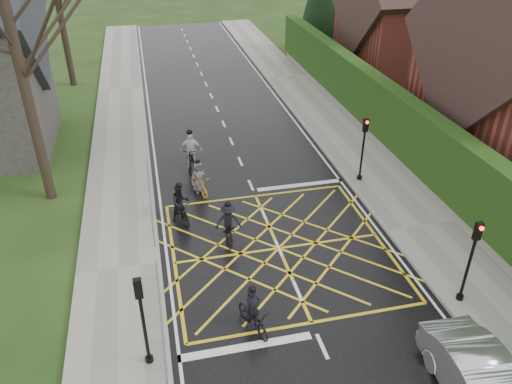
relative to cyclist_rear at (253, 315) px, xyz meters
name	(u,v)px	position (x,y,z in m)	size (l,w,h in m)	color
ground	(279,248)	(1.87, 3.78, -0.53)	(120.00, 120.00, 0.00)	#1B3210
road	(279,248)	(1.87, 3.78, -0.53)	(9.00, 80.00, 0.01)	black
sidewalk_right	(420,227)	(7.87, 3.78, -0.46)	(3.00, 80.00, 0.15)	gray
sidewalk_left	(119,269)	(-4.13, 3.78, -0.46)	(3.00, 80.00, 0.15)	gray
stone_wall	(394,153)	(9.62, 9.78, -0.18)	(0.50, 38.00, 0.70)	slate
hedge	(399,121)	(9.62, 9.78, 1.57)	(0.90, 38.00, 2.80)	black
house_far	(416,18)	(16.62, 21.78, 3.83)	(9.80, 8.80, 10.30)	maroon
tree_near	(7,15)	(-7.13, 9.78, 7.38)	(9.24, 9.24, 11.44)	black
railing_south	(161,318)	(-2.78, 0.28, 0.25)	(0.05, 5.04, 1.03)	slate
railing_north	(150,193)	(-2.78, 7.78, 0.26)	(0.05, 6.04, 1.03)	slate
traffic_light_ne	(363,150)	(6.97, 7.97, 1.13)	(0.24, 0.31, 3.21)	black
traffic_light_se	(469,263)	(6.97, -0.43, 1.13)	(0.24, 0.31, 3.21)	black
traffic_light_sw	(144,323)	(-3.23, -0.72, 1.13)	(0.24, 0.31, 3.21)	black
cyclist_rear	(253,315)	(0.00, 0.00, 0.00)	(1.11, 1.78, 1.64)	black
cyclist_back	(181,206)	(-1.58, 6.60, 0.14)	(0.94, 1.84, 1.78)	black
cyclist_mid	(229,226)	(0.11, 4.82, 0.10)	(1.07, 1.82, 1.72)	black
cyclist_front	(191,154)	(-0.63, 11.11, 0.24)	(1.20, 2.16, 2.09)	black
cyclist_lead	(199,181)	(-0.56, 8.70, 0.04)	(1.06, 1.80, 1.66)	#B47815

